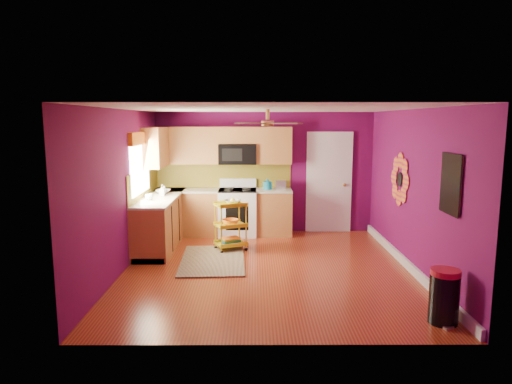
{
  "coord_description": "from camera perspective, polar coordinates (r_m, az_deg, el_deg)",
  "views": [
    {
      "loc": [
        -0.2,
        -6.97,
        2.32
      ],
      "look_at": [
        -0.18,
        0.4,
        1.17
      ],
      "focal_mm": 32.0,
      "sensor_mm": 36.0,
      "label": 1
    }
  ],
  "objects": [
    {
      "name": "shag_rug",
      "position": [
        7.76,
        -5.43,
        -8.46
      ],
      "size": [
        1.12,
        1.75,
        0.02
      ],
      "primitive_type": "cube",
      "rotation": [
        0.0,
        0.0,
        0.05
      ],
      "color": "black",
      "rests_on": "ground"
    },
    {
      "name": "rolling_cart",
      "position": [
        8.24,
        -3.15,
        -3.96
      ],
      "size": [
        0.64,
        0.56,
        0.95
      ],
      "color": "yellow",
      "rests_on": "ground"
    },
    {
      "name": "soap_bottle_a",
      "position": [
        8.62,
        -11.66,
        0.18
      ],
      "size": [
        0.09,
        0.09,
        0.21
      ],
      "primitive_type": "imported",
      "color": "#EA3F72",
      "rests_on": "lower_cabinets"
    },
    {
      "name": "left_window",
      "position": [
        8.29,
        -14.3,
        4.58
      ],
      "size": [
        0.08,
        1.35,
        1.08
      ],
      "color": "white",
      "rests_on": "ground"
    },
    {
      "name": "electric_range",
      "position": [
        9.33,
        -2.31,
        -2.47
      ],
      "size": [
        0.76,
        0.66,
        1.13
      ],
      "color": "white",
      "rests_on": "ground"
    },
    {
      "name": "toaster",
      "position": [
        9.29,
        3.09,
        0.89
      ],
      "size": [
        0.22,
        0.15,
        0.18
      ],
      "primitive_type": "cube",
      "color": "beige",
      "rests_on": "lower_cabinets"
    },
    {
      "name": "panel_door",
      "position": [
        9.65,
        9.09,
        1.07
      ],
      "size": [
        0.95,
        0.11,
        2.15
      ],
      "color": "white",
      "rests_on": "ground"
    },
    {
      "name": "right_wall_art",
      "position": [
        7.11,
        19.81,
        1.28
      ],
      "size": [
        0.04,
        2.74,
        1.04
      ],
      "color": "black",
      "rests_on": "ground"
    },
    {
      "name": "soap_bottle_b",
      "position": [
        8.83,
        -11.43,
        0.27
      ],
      "size": [
        0.13,
        0.13,
        0.17
      ],
      "primitive_type": "imported",
      "color": "white",
      "rests_on": "lower_cabinets"
    },
    {
      "name": "teal_kettle",
      "position": [
        9.29,
        1.46,
        0.87
      ],
      "size": [
        0.18,
        0.18,
        0.21
      ],
      "color": "#126D8B",
      "rests_on": "lower_cabinets"
    },
    {
      "name": "lower_cabinets",
      "position": [
        9.06,
        -7.43,
        -3.2
      ],
      "size": [
        2.81,
        2.31,
        0.94
      ],
      "color": "brown",
      "rests_on": "ground"
    },
    {
      "name": "counter_cup",
      "position": [
        8.24,
        -13.22,
        -0.62
      ],
      "size": [
        0.14,
        0.14,
        0.11
      ],
      "primitive_type": "imported",
      "color": "white",
      "rests_on": "lower_cabinets"
    },
    {
      "name": "upper_cabinetry",
      "position": [
        9.21,
        -6.68,
        5.59
      ],
      "size": [
        2.8,
        2.3,
        1.26
      ],
      "color": "brown",
      "rests_on": "ground"
    },
    {
      "name": "ceiling_fan",
      "position": [
        7.17,
        1.46,
        8.64
      ],
      "size": [
        1.01,
        1.01,
        0.26
      ],
      "color": "#BF8C3F",
      "rests_on": "ground"
    },
    {
      "name": "trash_can",
      "position": [
        5.81,
        22.45,
        -11.97
      ],
      "size": [
        0.44,
        0.44,
        0.64
      ],
      "color": "black",
      "rests_on": "ground"
    },
    {
      "name": "counter_dish",
      "position": [
        8.96,
        -11.53,
        0.08
      ],
      "size": [
        0.29,
        0.29,
        0.07
      ],
      "primitive_type": "imported",
      "color": "white",
      "rests_on": "lower_cabinets"
    },
    {
      "name": "ground",
      "position": [
        7.35,
        1.44,
        -9.53
      ],
      "size": [
        5.0,
        5.0,
        0.0
      ],
      "primitive_type": "plane",
      "color": "maroon",
      "rests_on": "ground"
    },
    {
      "name": "room_envelope",
      "position": [
        7.01,
        1.71,
        3.25
      ],
      "size": [
        4.54,
        5.04,
        2.52
      ],
      "color": "#600A48",
      "rests_on": "ground"
    }
  ]
}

